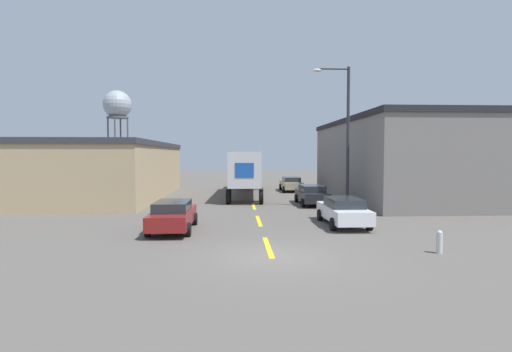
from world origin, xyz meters
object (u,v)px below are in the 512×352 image
Objects in this scene: parked_car_right_far at (291,184)px; street_lamp at (344,128)px; parked_car_left_near at (173,215)px; water_tower at (117,106)px; semi_truck at (246,169)px; fire_hydrant at (439,242)px; parked_car_right_mid at (312,194)px; parked_car_right_near at (343,211)px.

street_lamp is at bearing -82.71° from parked_car_right_far.
parked_car_left_near is 57.78m from water_tower.
parked_car_left_near is at bearing -112.84° from parked_car_right_far.
semi_truck is at bearing -59.17° from water_tower.
semi_truck is 22.90m from fire_hydrant.
street_lamp reaches higher than semi_truck.
street_lamp is (10.12, 7.04, 4.57)m from parked_car_left_near.
semi_truck is 1.07× the size of water_tower.
parked_car_right_mid is (0.00, -10.64, 0.00)m from parked_car_right_far.
water_tower reaches higher than semi_truck.
water_tower is at bearing 123.31° from semi_truck.
parked_car_right_far is at bearing -51.85° from water_tower.
semi_truck is 5.69m from parked_car_right_far.
parked_car_right_near is 19.05m from parked_car_right_far.
parked_car_left_near is 0.31× the size of water_tower.
parked_car_right_mid is at bearing 124.97° from street_lamp.
parked_car_left_near is 5.58× the size of fire_hydrant.
semi_truck is 1.73× the size of street_lamp.
parked_car_right_mid reaches higher than fire_hydrant.
fire_hydrant is at bearing -82.34° from parked_car_right_mid.
parked_car_left_near is at bearing -100.58° from semi_truck.
semi_truck reaches higher than parked_car_right_far.
water_tower is 17.82× the size of fire_hydrant.
semi_truck is at bearing 121.86° from street_lamp.
street_lamp is (28.09, -46.65, -6.95)m from water_tower.
water_tower is at bearing 116.63° from parked_car_right_near.
parked_car_right_mid is at bearing 90.00° from parked_car_right_near.
semi_truck is at bearing -145.62° from parked_car_right_far.
parked_car_right_mid is (8.45, 9.42, 0.00)m from parked_car_left_near.
street_lamp is at bearing 91.26° from fire_hydrant.
parked_car_left_near reaches higher than fire_hydrant.
semi_truck is 43.90m from water_tower.
parked_car_left_near is at bearing 154.67° from fire_hydrant.
fire_hydrant is (10.38, -4.91, -0.33)m from parked_car_left_near.
semi_truck is 16.66m from parked_car_right_near.
parked_car_right_near reaches higher than fire_hydrant.
parked_car_right_near is 8.51m from parked_car_left_near.
parked_car_right_mid is 0.50× the size of street_lamp.
parked_car_right_far is (8.45, 20.06, 0.00)m from parked_car_left_near.
street_lamp is (1.66, -13.02, 4.57)m from parked_car_right_far.
semi_truck reaches higher than parked_car_right_mid.
parked_car_left_near is 1.00× the size of parked_car_right_mid.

